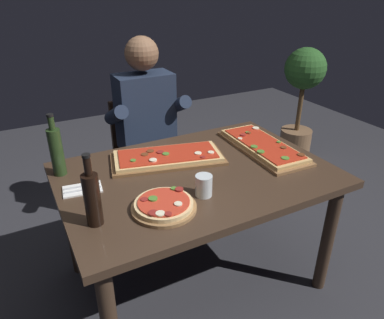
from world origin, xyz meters
The scene contains 12 objects.
ground_plane centered at (0.00, 0.00, 0.00)m, with size 6.40×6.40×0.00m, color #2D2D33.
dining_table centered at (0.00, 0.00, 0.64)m, with size 1.40×0.96×0.74m.
pizza_rectangular_front centered at (-0.08, 0.19, 0.76)m, with size 0.67×0.42×0.05m.
pizza_rectangular_left centered at (0.48, 0.06, 0.76)m, with size 0.29×0.63×0.05m.
pizza_round_far centered at (-0.29, -0.24, 0.76)m, with size 0.29×0.29×0.05m.
wine_bottle_dark centered at (-0.58, -0.20, 0.87)m, with size 0.07×0.07×0.32m.
oil_bottle_amber centered at (-0.64, 0.31, 0.87)m, with size 0.07×0.07×0.33m.
tumbler_near_camera centered at (-0.08, -0.22, 0.79)m, with size 0.08×0.08×0.10m.
napkin_cutlery_set centered at (-0.57, 0.10, 0.74)m, with size 0.19×0.13×0.01m.
diner_chair centered at (0.02, 0.86, 0.49)m, with size 0.44×0.44×0.87m.
seated_diner centered at (0.02, 0.74, 0.74)m, with size 0.53×0.41×1.33m.
potted_plant_corner centered at (1.68, 1.00, 0.65)m, with size 0.38×0.38×1.10m.
Camera 1 is at (-0.79, -1.45, 1.65)m, focal length 33.59 mm.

